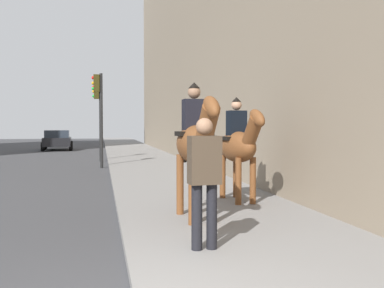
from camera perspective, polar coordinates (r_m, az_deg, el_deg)
name	(u,v)px	position (r m, az deg, el deg)	size (l,w,h in m)	color
mounted_horse_near	(196,142)	(7.49, 0.53, 0.22)	(2.15, 0.63, 2.35)	brown
mounted_horse_far	(239,145)	(9.40, 6.03, -0.08)	(2.15, 0.69, 2.22)	brown
pedestrian_greeting	(204,174)	(5.70, 1.61, -3.91)	(0.28, 0.41, 1.70)	black
car_near_lane	(57,140)	(33.22, -16.95, 0.55)	(4.10, 2.23, 1.44)	black
traffic_light_near_curb	(99,105)	(18.49, -11.89, 4.96)	(0.20, 0.44, 3.87)	black
traffic_light_far_curb	(98,109)	(22.01, -11.96, 4.41)	(0.20, 0.44, 3.80)	black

